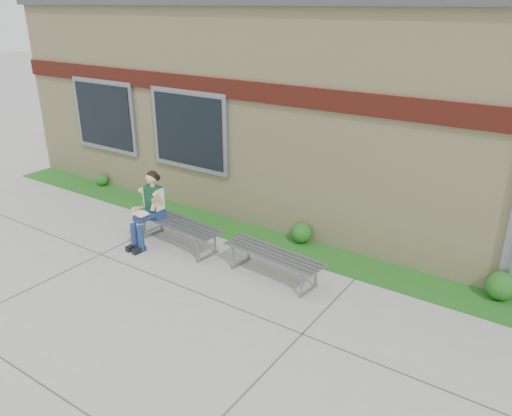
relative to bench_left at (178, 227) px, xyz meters
The scene contains 9 objects.
ground 2.63m from the bench_left, 35.96° to the right, with size 80.00×80.00×0.00m, color #9E9E99.
grass_strip 2.39m from the bench_left, 26.96° to the left, with size 16.00×0.80×0.02m, color #165317.
school_building 5.23m from the bench_left, 64.72° to the left, with size 16.20×6.22×4.20m.
bench_left is the anchor object (origin of this frame).
bench_right 2.00m from the bench_left, ahead, with size 1.73×0.63×0.44m.
girl 0.63m from the bench_left, 157.26° to the right, with size 0.47×0.79×1.34m.
shrub_west 3.87m from the bench_left, 160.02° to the left, with size 0.27×0.27×0.27m, color #165317.
shrub_mid 2.21m from the bench_left, 36.75° to the left, with size 0.37×0.37×0.37m, color #165317.
shrub_east 5.26m from the bench_left, 14.55° to the left, with size 0.43×0.43×0.43m, color #165317.
Camera 1 is at (3.55, -4.34, 4.05)m, focal length 35.00 mm.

